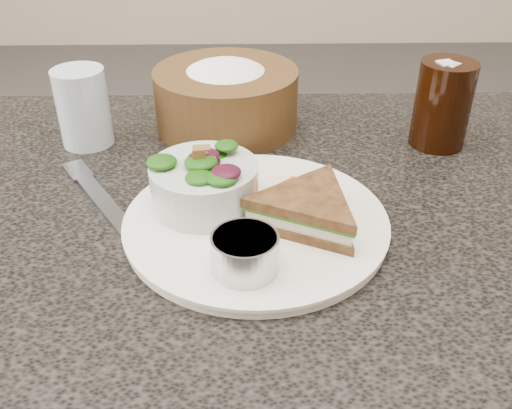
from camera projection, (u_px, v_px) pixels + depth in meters
The scene contains 10 objects.
dinner_plate at pixel (256, 223), 0.62m from camera, with size 0.28×0.28×0.01m, color white.
sandwich at pixel (308, 210), 0.60m from camera, with size 0.14×0.14×0.04m, color brown, non-canonical shape.
salad_bowl at pixel (204, 178), 0.62m from camera, with size 0.12×0.12×0.07m, color #B3C0B8, non-canonical shape.
dressing_ramekin at pixel (245, 253), 0.54m from camera, with size 0.06×0.06×0.04m, color #ACADAF.
orange_wedge at pixel (293, 185), 0.66m from camera, with size 0.05×0.05×0.02m, color #FF5D00.
fork at pixel (107, 207), 0.66m from camera, with size 0.02×0.20×0.01m, color gray.
knife at pixel (164, 214), 0.64m from camera, with size 0.01×0.20×0.00m, color #A6A8AE.
bread_basket at pixel (226, 89), 0.81m from camera, with size 0.20×0.20×0.12m, color #51361D, non-canonical shape.
cola_glass at pixel (443, 100), 0.76m from camera, with size 0.07×0.07×0.13m, color black, non-canonical shape.
water_glass at pixel (83, 107), 0.77m from camera, with size 0.07×0.07×0.11m, color silver.
Camera 1 is at (-0.02, -0.54, 1.11)m, focal length 40.00 mm.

